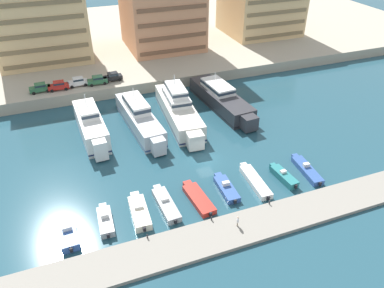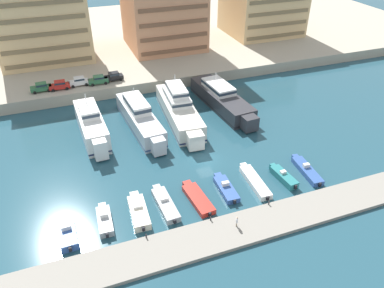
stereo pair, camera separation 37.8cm
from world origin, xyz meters
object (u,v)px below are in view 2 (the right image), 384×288
object	(u,v)px
motorboat_blue_far_left	(67,233)
car_red_left	(60,85)
yacht_white_far_left	(91,125)
motorboat_red_center	(198,199)
motorboat_blue_center_right	(226,188)
car_white_mid_left	(79,81)
car_black_center	(114,76)
motorboat_blue_far_right	(307,170)
motorboat_grey_center_left	(165,204)
yacht_charcoal_center_left	(222,99)
car_green_far_left	(41,87)
motorboat_cream_mid_left	(139,211)
yacht_silver_left	(140,118)
motorboat_teal_right	(283,177)
motorboat_white_mid_right	(255,181)
car_green_center_left	(98,80)
pedestrian_near_edge	(237,221)
motorboat_grey_left	(105,220)
yacht_ivory_mid_left	(179,109)

from	to	relation	value
motorboat_blue_far_left	car_red_left	world-z (taller)	car_red_left
yacht_white_far_left	motorboat_red_center	world-z (taller)	yacht_white_far_left
yacht_white_far_left	motorboat_blue_center_right	xyz separation A→B (m)	(15.84, -21.77, -1.78)
yacht_white_far_left	motorboat_blue_center_right	size ratio (longest dim) A/B	2.56
car_white_mid_left	car_black_center	distance (m)	7.24
motorboat_blue_far_right	motorboat_grey_center_left	bearing A→B (deg)	179.25
yacht_charcoal_center_left	car_green_far_left	world-z (taller)	yacht_charcoal_center_left
motorboat_cream_mid_left	motorboat_grey_center_left	bearing A→B (deg)	4.08
yacht_white_far_left	car_red_left	world-z (taller)	yacht_white_far_left
yacht_silver_left	yacht_charcoal_center_left	bearing A→B (deg)	7.03
yacht_silver_left	motorboat_teal_right	size ratio (longest dim) A/B	3.39
motorboat_blue_far_left	car_white_mid_left	world-z (taller)	car_white_mid_left
motorboat_teal_right	car_white_mid_left	bearing A→B (deg)	122.47
motorboat_white_mid_right	car_black_center	xyz separation A→B (m)	(-13.38, 38.87, 2.94)
motorboat_grey_center_left	car_green_center_left	world-z (taller)	car_green_center_left
yacht_silver_left	motorboat_blue_center_right	bearing A→B (deg)	-71.57
car_red_left	motorboat_teal_right	bearing A→B (deg)	-53.29
motorboat_white_mid_right	pedestrian_near_edge	distance (m)	9.75
motorboat_blue_far_left	motorboat_red_center	size ratio (longest dim) A/B	0.82
yacht_charcoal_center_left	car_white_mid_left	world-z (taller)	yacht_charcoal_center_left
yacht_white_far_left	motorboat_white_mid_right	size ratio (longest dim) A/B	2.01
motorboat_grey_left	motorboat_teal_right	world-z (taller)	motorboat_grey_left
motorboat_grey_left	motorboat_white_mid_right	distance (m)	22.04
motorboat_cream_mid_left	motorboat_teal_right	size ratio (longest dim) A/B	1.21
motorboat_grey_center_left	motorboat_blue_center_right	distance (m)	9.14
car_green_center_left	car_black_center	world-z (taller)	same
yacht_charcoal_center_left	pedestrian_near_edge	xyz separation A→B (m)	(-11.84, -31.05, -0.40)
yacht_white_far_left	car_green_center_left	xyz separation A→B (m)	(3.81, 16.35, 1.16)
motorboat_blue_far_left	car_green_center_left	distance (m)	40.55
motorboat_grey_left	car_black_center	xyz separation A→B (m)	(8.66, 39.21, 2.87)
yacht_silver_left	motorboat_grey_center_left	size ratio (longest dim) A/B	2.60
motorboat_red_center	car_white_mid_left	world-z (taller)	car_white_mid_left
car_red_left	car_black_center	distance (m)	11.14
motorboat_red_center	car_red_left	world-z (taller)	car_red_left
motorboat_cream_mid_left	car_green_center_left	bearing A→B (deg)	88.73
yacht_ivory_mid_left	motorboat_grey_center_left	size ratio (longest dim) A/B	2.81
motorboat_grey_left	motorboat_cream_mid_left	distance (m)	4.50
car_black_center	motorboat_grey_left	bearing A→B (deg)	-102.45
motorboat_grey_left	motorboat_red_center	bearing A→B (deg)	-0.95
motorboat_teal_right	car_green_center_left	size ratio (longest dim) A/B	1.47
motorboat_cream_mid_left	pedestrian_near_edge	xyz separation A→B (m)	(11.04, -6.85, 0.88)
motorboat_blue_far_left	motorboat_grey_left	bearing A→B (deg)	7.97
yacht_silver_left	motorboat_grey_left	size ratio (longest dim) A/B	3.39
car_white_mid_left	car_green_center_left	distance (m)	3.98
yacht_ivory_mid_left	motorboat_white_mid_right	distance (m)	22.56
motorboat_cream_mid_left	car_red_left	xyz separation A→B (m)	(-6.97, 38.61, 2.83)
yacht_ivory_mid_left	car_green_center_left	xyz separation A→B (m)	(-12.42, 16.10, 1.16)
yacht_silver_left	yacht_ivory_mid_left	world-z (taller)	yacht_ivory_mid_left
motorboat_blue_center_right	motorboat_teal_right	world-z (taller)	motorboat_teal_right
yacht_charcoal_center_left	motorboat_teal_right	size ratio (longest dim) A/B	3.62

